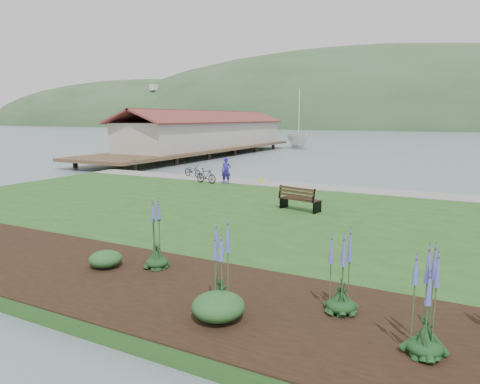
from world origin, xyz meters
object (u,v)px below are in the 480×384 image
at_px(bicycle_a, 193,171).
at_px(sailboat, 298,148).
at_px(park_bench, 299,198).
at_px(person, 226,169).

height_order(bicycle_a, sailboat, sailboat).
distance_m(park_bench, sailboat, 45.72).
height_order(park_bench, sailboat, sailboat).
height_order(person, bicycle_a, person).
distance_m(park_bench, person, 8.65).
relative_size(park_bench, person, 1.00).
bearing_deg(person, sailboat, 86.81).
relative_size(park_bench, bicycle_a, 1.12).
height_order(park_bench, bicycle_a, park_bench).
bearing_deg(sailboat, bicycle_a, -123.09).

